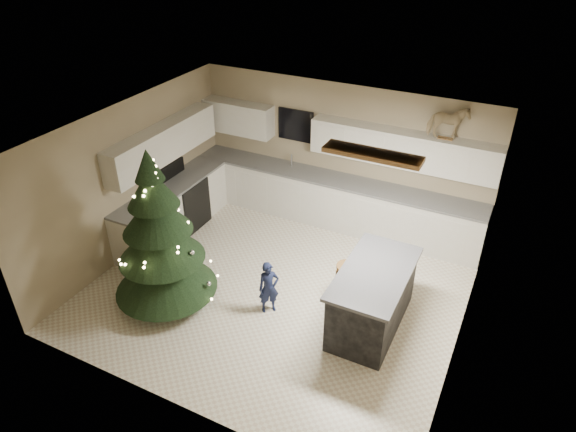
# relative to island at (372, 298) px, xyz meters

# --- Properties ---
(ground_plane) EXTENTS (5.50, 5.50, 0.00)m
(ground_plane) POSITION_rel_island_xyz_m (-1.56, 0.11, -0.48)
(ground_plane) COLOR beige
(room_shell) EXTENTS (5.52, 5.02, 2.61)m
(room_shell) POSITION_rel_island_xyz_m (-1.53, 0.11, 1.27)
(room_shell) COLOR tan
(room_shell) RESTS_ON ground_plane
(cabinetry) EXTENTS (5.50, 3.20, 2.00)m
(cabinetry) POSITION_rel_island_xyz_m (-2.47, 1.76, 0.28)
(cabinetry) COLOR silver
(cabinetry) RESTS_ON ground_plane
(island) EXTENTS (0.90, 1.70, 0.95)m
(island) POSITION_rel_island_xyz_m (0.00, 0.00, 0.00)
(island) COLOR black
(island) RESTS_ON ground_plane
(bar_stool) EXTENTS (0.34, 0.34, 0.65)m
(bar_stool) POSITION_rel_island_xyz_m (-0.51, 0.33, 0.01)
(bar_stool) COLOR brown
(bar_stool) RESTS_ON ground_plane
(christmas_tree) EXTENTS (1.57, 1.52, 2.51)m
(christmas_tree) POSITION_rel_island_xyz_m (-2.94, -0.87, 0.55)
(christmas_tree) COLOR #3F2816
(christmas_tree) RESTS_ON ground_plane
(toddler) EXTENTS (0.37, 0.36, 0.85)m
(toddler) POSITION_rel_island_xyz_m (-1.44, -0.39, -0.06)
(toddler) COLOR #121F33
(toddler) RESTS_ON ground_plane
(rocking_horse) EXTENTS (0.67, 0.49, 0.54)m
(rocking_horse) POSITION_rel_island_xyz_m (0.25, 2.44, 1.80)
(rocking_horse) COLOR brown
(rocking_horse) RESTS_ON cabinetry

